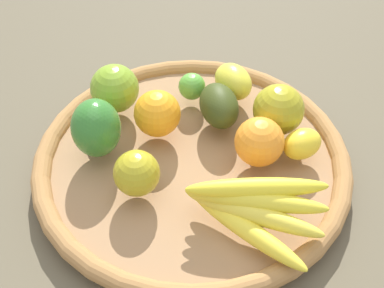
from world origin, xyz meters
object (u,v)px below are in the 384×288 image
(banana_bunch, at_px, (253,208))
(lemon_1, at_px, (302,144))
(apple_1, at_px, (137,173))
(apple_0, at_px, (278,109))
(avocado, at_px, (219,106))
(lemon_0, at_px, (233,81))
(apple_2, at_px, (115,88))
(orange_1, at_px, (157,113))
(bell_pepper, at_px, (96,128))
(lime_0, at_px, (192,86))
(orange_0, at_px, (259,142))

(banana_bunch, bearing_deg, lemon_1, 34.05)
(apple_1, distance_m, apple_0, 0.24)
(avocado, bearing_deg, apple_1, -152.09)
(lemon_0, relative_size, apple_2, 0.95)
(apple_1, distance_m, orange_1, 0.12)
(apple_0, xyz_separation_m, orange_1, (-0.17, 0.06, -0.00))
(bell_pepper, xyz_separation_m, lime_0, (0.17, 0.06, -0.02))
(apple_1, height_order, orange_0, orange_0)
(apple_1, relative_size, bell_pepper, 0.72)
(apple_0, bearing_deg, orange_0, -138.77)
(bell_pepper, distance_m, lemon_0, 0.24)
(lime_0, distance_m, lemon_1, 0.21)
(apple_1, xyz_separation_m, lemon_0, (0.21, 0.13, -0.01))
(apple_1, xyz_separation_m, bell_pepper, (-0.03, 0.09, 0.01))
(orange_0, height_order, lemon_1, orange_0)
(bell_pepper, relative_size, lemon_0, 1.23)
(apple_1, relative_size, apple_0, 0.83)
(bell_pepper, height_order, lime_0, bell_pepper)
(bell_pepper, height_order, avocado, bell_pepper)
(banana_bunch, distance_m, orange_1, 0.22)
(apple_1, relative_size, avocado, 0.75)
(orange_0, bearing_deg, lime_0, 102.05)
(orange_1, height_order, avocado, orange_1)
(banana_bunch, bearing_deg, bell_pepper, 126.05)
(apple_0, xyz_separation_m, lemon_0, (-0.03, 0.10, -0.01))
(orange_0, distance_m, avocado, 0.10)
(apple_1, bearing_deg, lemon_1, -6.94)
(bell_pepper, xyz_separation_m, lemon_1, (0.27, -0.12, -0.02))
(lemon_0, distance_m, lemon_1, 0.16)
(orange_0, xyz_separation_m, avocado, (-0.02, 0.10, -0.01))
(lime_0, bearing_deg, apple_1, -133.36)
(orange_0, bearing_deg, banana_bunch, -121.00)
(orange_0, xyz_separation_m, orange_1, (-0.11, 0.11, -0.00))
(lemon_1, bearing_deg, banana_bunch, -145.95)
(orange_0, xyz_separation_m, banana_bunch, (-0.06, -0.10, -0.00))
(apple_0, distance_m, orange_1, 0.18)
(lemon_0, bearing_deg, lemon_1, -78.17)
(lemon_0, height_order, banana_bunch, banana_bunch)
(lime_0, height_order, avocado, avocado)
(banana_bunch, xyz_separation_m, apple_2, (-0.10, 0.29, 0.01))
(bell_pepper, xyz_separation_m, orange_1, (0.09, 0.00, -0.01))
(apple_2, bearing_deg, lime_0, -10.87)
(orange_0, height_order, bell_pepper, bell_pepper)
(banana_bunch, height_order, orange_1, orange_1)
(bell_pepper, height_order, lemon_0, bell_pepper)
(apple_1, height_order, apple_0, apple_0)
(avocado, bearing_deg, orange_0, -79.76)
(apple_1, bearing_deg, orange_0, -4.29)
(lemon_0, xyz_separation_m, lime_0, (-0.06, 0.02, -0.01))
(apple_0, relative_size, lime_0, 1.77)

